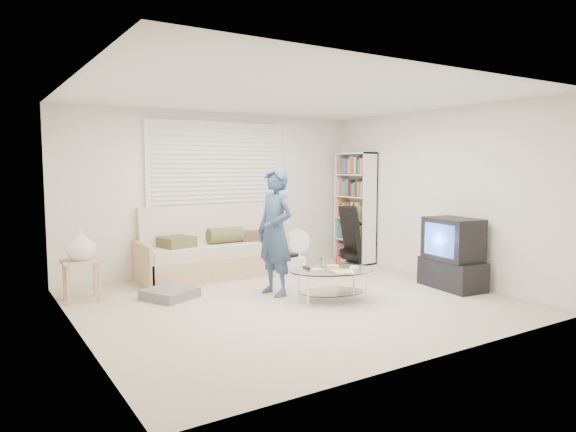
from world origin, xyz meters
TOP-DOWN VIEW (x-y plane):
  - ground at (0.00, 0.00)m, footprint 5.00×5.00m
  - room_shell at (0.00, 0.48)m, footprint 5.02×4.52m
  - window_blinds at (0.00, 2.20)m, footprint 2.32×0.08m
  - futon_sofa at (-0.27, 1.88)m, footprint 2.20×0.89m
  - grey_floor_pillow at (-1.26, 0.95)m, footprint 0.74×0.74m
  - side_table at (-2.22, 1.42)m, footprint 0.45×0.36m
  - bookshelf at (2.32, 1.64)m, footprint 0.30×0.80m
  - guitar_case at (2.09, 1.46)m, footprint 0.36×0.37m
  - floor_fan at (1.13, 1.66)m, footprint 0.41×0.27m
  - storage_bin at (0.73, 1.30)m, footprint 0.55×0.45m
  - tv_unit at (2.20, -0.59)m, footprint 0.58×0.94m
  - coffee_table at (0.40, -0.25)m, footprint 1.23×0.98m
  - standing_person at (-0.03, 0.40)m, footprint 0.47×0.65m

SIDE VIEW (x-z plane):
  - ground at x=0.00m, z-range 0.00..0.00m
  - grey_floor_pillow at x=-1.26m, z-range 0.00..0.13m
  - storage_bin at x=0.73m, z-range -0.02..0.32m
  - coffee_table at x=0.40m, z-range 0.06..0.58m
  - futon_sofa at x=-0.27m, z-range -0.19..0.89m
  - floor_fan at x=1.13m, z-range 0.05..0.71m
  - guitar_case at x=2.09m, z-range -0.05..0.93m
  - tv_unit at x=2.20m, z-range -0.01..0.95m
  - side_table at x=-2.22m, z-range 0.22..1.11m
  - standing_person at x=-0.03m, z-range 0.00..1.64m
  - bookshelf at x=2.32m, z-range 0.00..1.90m
  - window_blinds at x=0.00m, z-range 0.74..2.36m
  - room_shell at x=0.00m, z-range 0.37..2.88m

